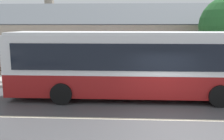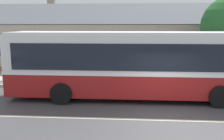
% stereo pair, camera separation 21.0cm
% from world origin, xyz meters
% --- Properties ---
extents(ground_plane, '(300.00, 300.00, 0.00)m').
position_xyz_m(ground_plane, '(0.00, 0.00, 0.00)').
color(ground_plane, '#424244').
extents(sidewalk_far, '(60.00, 3.00, 0.15)m').
position_xyz_m(sidewalk_far, '(0.00, 6.00, 0.07)').
color(sidewalk_far, '#ADAAA3').
rests_on(sidewalk_far, ground).
extents(lane_divider_stripe, '(60.00, 0.16, 0.01)m').
position_xyz_m(lane_divider_stripe, '(0.00, 0.00, 0.00)').
color(lane_divider_stripe, beige).
rests_on(lane_divider_stripe, ground).
extents(community_building, '(26.16, 9.68, 6.48)m').
position_xyz_m(community_building, '(-1.78, 13.51, 1.91)').
color(community_building, tan).
rests_on(community_building, ground).
extents(transit_bus, '(12.22, 2.79, 3.27)m').
position_xyz_m(transit_bus, '(-1.23, 2.90, 1.75)').
color(transit_bus, maroon).
rests_on(transit_bus, ground).
extents(bench_by_building, '(1.74, 0.51, 0.94)m').
position_xyz_m(bench_by_building, '(-9.13, 5.42, 0.57)').
color(bench_by_building, brown).
rests_on(bench_by_building, sidewalk_far).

